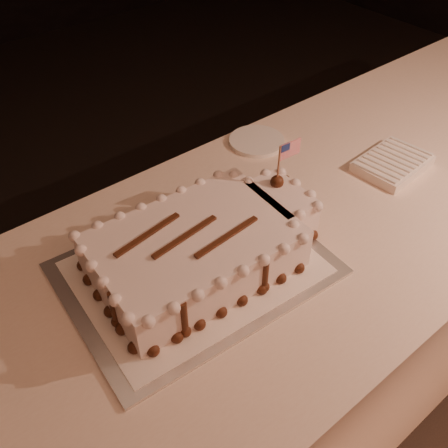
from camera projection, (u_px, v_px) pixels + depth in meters
banquet_table at (311, 296)px, 1.51m from camera, size 2.40×0.80×0.75m
cake_board at (195, 269)px, 1.08m from camera, size 0.57×0.45×0.01m
doily at (195, 267)px, 1.08m from camera, size 0.51×0.40×0.00m
sheet_cake at (206, 245)px, 1.05m from camera, size 0.53×0.32×0.20m
napkin_stack at (392, 164)px, 1.35m from camera, size 0.21×0.16×0.03m
side_plate at (257, 141)px, 1.44m from camera, size 0.16×0.16×0.01m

